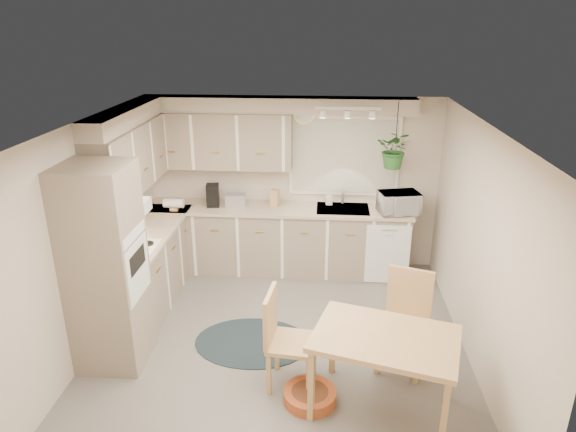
% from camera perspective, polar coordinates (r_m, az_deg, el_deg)
% --- Properties ---
extents(floor, '(4.20, 4.20, 0.00)m').
position_cam_1_polar(floor, '(5.81, -0.92, -13.99)').
color(floor, '#645D58').
rests_on(floor, ground).
extents(ceiling, '(4.20, 4.20, 0.00)m').
position_cam_1_polar(ceiling, '(4.85, -1.09, 9.92)').
color(ceiling, white).
rests_on(ceiling, wall_back).
extents(wall_back, '(4.00, 0.04, 2.40)m').
position_cam_1_polar(wall_back, '(7.18, 0.52, 3.71)').
color(wall_back, beige).
rests_on(wall_back, floor).
extents(wall_front, '(4.00, 0.04, 2.40)m').
position_cam_1_polar(wall_front, '(3.42, -4.34, -17.58)').
color(wall_front, beige).
rests_on(wall_front, floor).
extents(wall_left, '(0.04, 4.20, 2.40)m').
position_cam_1_polar(wall_left, '(5.74, -21.30, -2.31)').
color(wall_left, beige).
rests_on(wall_left, floor).
extents(wall_right, '(0.04, 4.20, 2.40)m').
position_cam_1_polar(wall_right, '(5.43, 20.58, -3.57)').
color(wall_right, beige).
rests_on(wall_right, floor).
extents(base_cab_left, '(0.60, 1.85, 0.90)m').
position_cam_1_polar(base_cab_left, '(6.67, -15.03, -5.40)').
color(base_cab_left, gray).
rests_on(base_cab_left, floor).
extents(base_cab_back, '(3.60, 0.60, 0.90)m').
position_cam_1_polar(base_cab_back, '(7.18, -1.25, -2.69)').
color(base_cab_back, gray).
rests_on(base_cab_back, floor).
extents(counter_left, '(0.64, 1.89, 0.04)m').
position_cam_1_polar(counter_left, '(6.47, -15.33, -1.67)').
color(counter_left, tan).
rests_on(counter_left, base_cab_left).
extents(counter_back, '(3.64, 0.64, 0.04)m').
position_cam_1_polar(counter_back, '(6.99, -1.29, 0.80)').
color(counter_back, tan).
rests_on(counter_back, base_cab_back).
extents(oven_stack, '(0.65, 0.65, 2.10)m').
position_cam_1_polar(oven_stack, '(5.36, -19.58, -5.50)').
color(oven_stack, gray).
rests_on(oven_stack, floor).
extents(wall_oven_face, '(0.02, 0.56, 0.58)m').
position_cam_1_polar(wall_oven_face, '(5.24, -16.36, -5.71)').
color(wall_oven_face, white).
rests_on(wall_oven_face, oven_stack).
extents(upper_cab_left, '(0.35, 2.00, 0.75)m').
position_cam_1_polar(upper_cab_left, '(6.35, -16.90, 6.37)').
color(upper_cab_left, gray).
rests_on(upper_cab_left, wall_left).
extents(upper_cab_back, '(2.00, 0.35, 0.75)m').
position_cam_1_polar(upper_cab_back, '(6.99, -7.86, 8.33)').
color(upper_cab_back, gray).
rests_on(upper_cab_back, wall_back).
extents(soffit_left, '(0.30, 2.00, 0.20)m').
position_cam_1_polar(soffit_left, '(6.27, -17.58, 10.56)').
color(soffit_left, beige).
rests_on(soffit_left, wall_left).
extents(soffit_back, '(3.60, 0.30, 0.20)m').
position_cam_1_polar(soffit_back, '(6.80, -1.25, 12.26)').
color(soffit_back, beige).
rests_on(soffit_back, wall_back).
extents(cooktop, '(0.52, 0.58, 0.02)m').
position_cam_1_polar(cooktop, '(5.97, -17.02, -3.56)').
color(cooktop, white).
rests_on(cooktop, counter_left).
extents(range_hood, '(0.40, 0.60, 0.14)m').
position_cam_1_polar(range_hood, '(5.81, -17.68, 0.54)').
color(range_hood, white).
rests_on(range_hood, upper_cab_left).
extents(window_blinds, '(1.40, 0.02, 1.00)m').
position_cam_1_polar(window_blinds, '(7.03, 6.26, 6.61)').
color(window_blinds, beige).
rests_on(window_blinds, wall_back).
extents(window_frame, '(1.50, 0.02, 1.10)m').
position_cam_1_polar(window_frame, '(7.04, 6.25, 6.63)').
color(window_frame, white).
rests_on(window_frame, wall_back).
extents(sink, '(0.70, 0.48, 0.10)m').
position_cam_1_polar(sink, '(6.98, 6.09, 0.48)').
color(sink, '#9B9DA2').
rests_on(sink, counter_back).
extents(dishwasher_front, '(0.58, 0.02, 0.83)m').
position_cam_1_polar(dishwasher_front, '(6.93, 10.98, -4.23)').
color(dishwasher_front, white).
rests_on(dishwasher_front, base_cab_back).
extents(track_light_bar, '(0.80, 0.04, 0.04)m').
position_cam_1_polar(track_light_bar, '(6.38, 6.65, 11.81)').
color(track_light_bar, white).
rests_on(track_light_bar, ceiling).
extents(wall_clock, '(0.30, 0.03, 0.30)m').
position_cam_1_polar(wall_clock, '(6.91, 1.80, 11.39)').
color(wall_clock, '#E2C250').
rests_on(wall_clock, wall_back).
extents(dining_table, '(1.41, 1.13, 0.78)m').
position_cam_1_polar(dining_table, '(4.85, 10.49, -16.79)').
color(dining_table, tan).
rests_on(dining_table, floor).
extents(chair_left, '(0.51, 0.51, 0.99)m').
position_cam_1_polar(chair_left, '(4.99, 0.47, -13.63)').
color(chair_left, tan).
rests_on(chair_left, floor).
extents(chair_back, '(0.61, 0.61, 1.02)m').
position_cam_1_polar(chair_back, '(5.32, 12.72, -11.61)').
color(chair_back, tan).
rests_on(chair_back, floor).
extents(braided_rug, '(1.30, 0.99, 0.01)m').
position_cam_1_polar(braided_rug, '(5.84, -3.97, -13.81)').
color(braided_rug, black).
rests_on(braided_rug, floor).
extents(pet_bed, '(0.63, 0.63, 0.11)m').
position_cam_1_polar(pet_bed, '(5.06, 2.44, -19.35)').
color(pet_bed, '#BA5725').
rests_on(pet_bed, floor).
extents(microwave, '(0.57, 0.39, 0.35)m').
position_cam_1_polar(microwave, '(6.88, 12.22, 1.70)').
color(microwave, white).
rests_on(microwave, counter_back).
extents(soap_bottle, '(0.10, 0.20, 0.09)m').
position_cam_1_polar(soap_bottle, '(7.09, 4.56, 1.58)').
color(soap_bottle, white).
rests_on(soap_bottle, counter_back).
extents(hanging_plant, '(0.57, 0.60, 0.38)m').
position_cam_1_polar(hanging_plant, '(6.69, 11.78, 6.79)').
color(hanging_plant, '#285F26').
rests_on(hanging_plant, ceiling).
extents(coffee_maker, '(0.20, 0.23, 0.30)m').
position_cam_1_polar(coffee_maker, '(7.08, -8.35, 2.30)').
color(coffee_maker, black).
rests_on(coffee_maker, counter_back).
extents(toaster, '(0.29, 0.19, 0.17)m').
position_cam_1_polar(toaster, '(7.06, -5.84, 1.79)').
color(toaster, '#9B9DA2').
rests_on(toaster, counter_back).
extents(knife_block, '(0.13, 0.13, 0.23)m').
position_cam_1_polar(knife_block, '(7.01, -1.49, 2.02)').
color(knife_block, tan).
rests_on(knife_block, counter_back).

